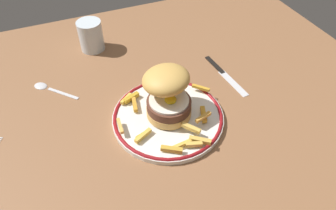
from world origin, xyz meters
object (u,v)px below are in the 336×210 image
object	(u,v)px
dinner_plate	(168,117)
water_glass	(91,38)
knife	(222,72)
spoon	(45,87)
burger	(167,93)

from	to	relation	value
dinner_plate	water_glass	distance (cm)	35.62
water_glass	knife	bearing A→B (deg)	-39.52
spoon	water_glass	bearing A→B (deg)	39.36
dinner_plate	knife	world-z (taller)	dinner_plate
burger	water_glass	world-z (taller)	burger
dinner_plate	water_glass	xyz separation A→B (cm)	(-9.46, 34.22, 2.84)
burger	water_glass	size ratio (longest dim) A/B	1.73
water_glass	spoon	bearing A→B (deg)	-140.64
dinner_plate	water_glass	size ratio (longest dim) A/B	2.93
knife	spoon	bearing A→B (deg)	165.19
burger	knife	distance (cm)	22.42
knife	spoon	distance (cm)	45.91
water_glass	spoon	world-z (taller)	water_glass
water_glass	spoon	distance (cm)	19.84
burger	knife	size ratio (longest dim) A/B	0.82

